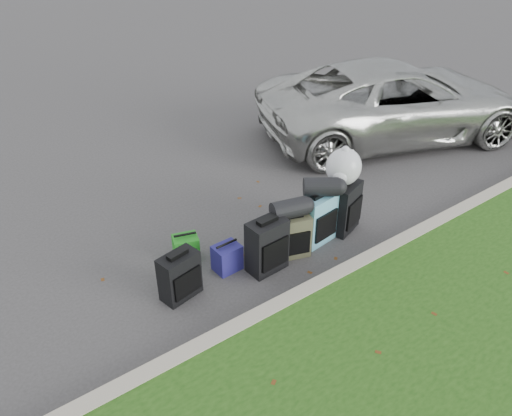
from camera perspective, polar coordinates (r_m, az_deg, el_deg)
ground at (r=6.55m, az=1.74°, el=-4.55°), size 120.00×120.00×0.00m
curb at (r=5.93m, az=7.74°, el=-8.59°), size 120.00×0.18×0.15m
suv at (r=9.78m, az=15.66°, el=11.74°), size 5.54×3.94×1.40m
suitcase_small_black at (r=5.72m, az=-8.72°, el=-7.69°), size 0.49×0.33×0.57m
suitcase_large_black_left at (r=6.01m, az=1.25°, el=-4.34°), size 0.49×0.31×0.68m
suitcase_olive at (r=6.30m, az=4.26°, el=-3.17°), size 0.47×0.38×0.57m
suitcase_teal at (r=6.55m, az=7.02°, el=-1.23°), size 0.51×0.34×0.68m
suitcase_large_black_right at (r=6.82m, az=10.05°, el=0.10°), size 0.54×0.42×0.70m
tote_green at (r=6.31m, az=-7.99°, el=-4.61°), size 0.37×0.33×0.35m
tote_navy at (r=6.11m, az=-3.33°, el=-5.69°), size 0.33×0.26×0.34m
duffel_left at (r=6.06m, az=3.83°, el=-0.09°), size 0.49×0.34×0.24m
duffel_right at (r=6.33m, az=7.43°, el=2.41°), size 0.50×0.45×0.24m
trash_bag at (r=6.56m, az=9.99°, el=4.66°), size 0.47×0.47×0.47m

